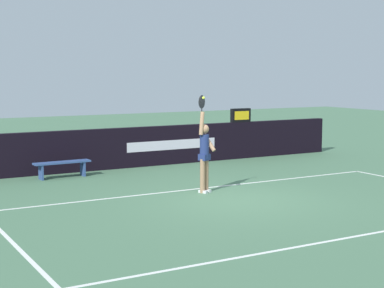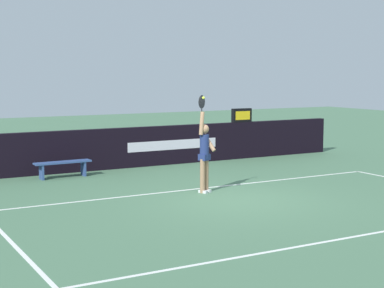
# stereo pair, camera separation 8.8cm
# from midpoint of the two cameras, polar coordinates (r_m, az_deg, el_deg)

# --- Properties ---
(ground_plane) EXTENTS (60.00, 60.00, 0.00)m
(ground_plane) POSITION_cam_midpoint_polar(r_m,az_deg,el_deg) (15.01, 3.98, -5.20)
(ground_plane) COLOR #4C7555
(court_lines) EXTENTS (11.46, 5.69, 0.00)m
(court_lines) POSITION_cam_midpoint_polar(r_m,az_deg,el_deg) (14.12, 6.52, -5.98)
(court_lines) COLOR white
(court_lines) RESTS_ON ground
(back_wall) EXTENTS (15.89, 0.25, 1.31)m
(back_wall) POSITION_cam_midpoint_polar(r_m,az_deg,el_deg) (20.06, -5.46, -0.30)
(back_wall) COLOR black
(back_wall) RESTS_ON ground
(speed_display) EXTENTS (0.78, 0.17, 0.50)m
(speed_display) POSITION_cam_midpoint_polar(r_m,az_deg,el_deg) (22.01, 4.45, 2.69)
(speed_display) COLOR black
(speed_display) RESTS_ON back_wall
(tennis_player) EXTENTS (0.51, 0.42, 2.53)m
(tennis_player) POSITION_cam_midpoint_polar(r_m,az_deg,el_deg) (15.67, 1.01, -0.76)
(tennis_player) COLOR #A77B5B
(tennis_player) RESTS_ON ground
(tennis_ball) EXTENTS (0.07, 0.07, 0.07)m
(tennis_ball) POSITION_cam_midpoint_polar(r_m,az_deg,el_deg) (15.34, 0.91, 4.34)
(tennis_ball) COLOR #C5DC31
(courtside_bench_near) EXTENTS (1.70, 0.41, 0.49)m
(courtside_bench_near) POSITION_cam_midpoint_polar(r_m,az_deg,el_deg) (18.36, -12.18, -1.95)
(courtside_bench_near) COLOR #35508C
(courtside_bench_near) RESTS_ON ground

